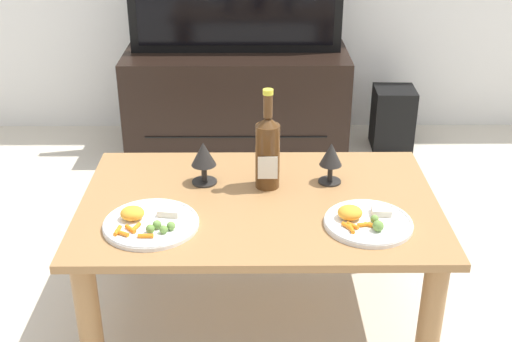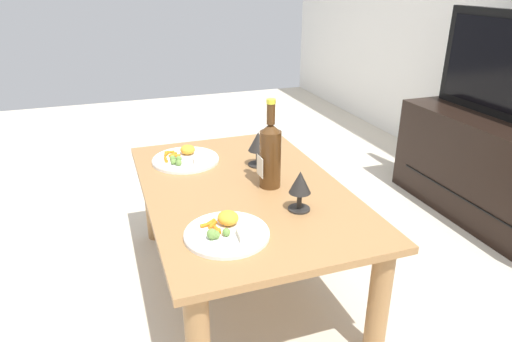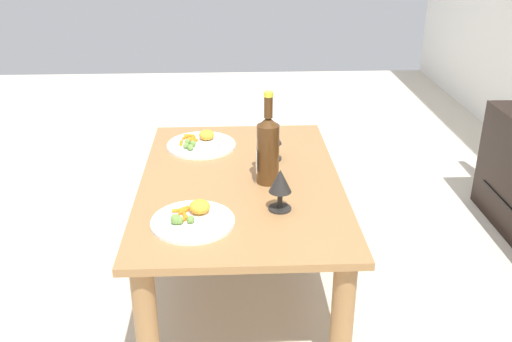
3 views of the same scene
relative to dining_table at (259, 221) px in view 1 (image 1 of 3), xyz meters
name	(u,v)px [view 1 (image 1 of 3)]	position (x,y,z in m)	size (l,w,h in m)	color
ground_plane	(259,313)	(0.00, 0.00, -0.37)	(6.40, 6.40, 0.00)	beige
dining_table	(259,221)	(0.00, 0.00, 0.00)	(1.12, 0.72, 0.44)	#9E7042
tv_stand	(237,100)	(-0.10, 1.40, -0.11)	(1.12, 0.48, 0.52)	black
tv_screen	(235,1)	(-0.10, 1.40, 0.40)	(1.04, 0.05, 0.51)	black
floor_speaker	(393,118)	(0.72, 1.40, -0.21)	(0.21, 0.21, 0.32)	black
wine_bottle	(268,149)	(0.03, 0.10, 0.21)	(0.08, 0.08, 0.33)	#4C2D14
goblet_left	(204,156)	(-0.18, 0.12, 0.17)	(0.08, 0.08, 0.14)	black
goblet_right	(331,157)	(0.23, 0.12, 0.17)	(0.07, 0.07, 0.14)	black
dinner_plate_left	(150,222)	(-0.32, -0.15, 0.09)	(0.28, 0.28, 0.05)	white
dinner_plate_right	(367,221)	(0.31, -0.15, 0.09)	(0.26, 0.26, 0.05)	white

